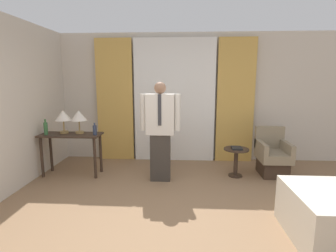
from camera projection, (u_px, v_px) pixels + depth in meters
ground_plane at (166, 231)px, 3.06m from camera, size 16.00×16.00×0.00m
wall_back at (175, 98)px, 5.65m from camera, size 10.00×0.06×2.70m
curtain_sheer_center at (174, 101)px, 5.53m from camera, size 1.70×0.06×2.58m
curtain_drape_left at (115, 101)px, 5.60m from camera, size 0.77×0.06×2.58m
curtain_drape_right at (235, 101)px, 5.46m from camera, size 0.77×0.06×2.58m
desk at (71, 142)px, 4.76m from camera, size 1.09×0.45×0.77m
table_lamp_left at (63, 116)px, 4.75m from camera, size 0.29×0.29×0.42m
table_lamp_right at (79, 116)px, 4.73m from camera, size 0.29×0.29×0.42m
bottle_near_edge at (46, 128)px, 4.67m from camera, size 0.07×0.07×0.28m
bottle_by_lamp at (95, 130)px, 4.65m from camera, size 0.07×0.07×0.22m
person at (160, 129)px, 4.44m from camera, size 0.68×0.22×1.70m
armchair at (272, 157)px, 4.83m from camera, size 0.53×0.64×0.86m
side_table at (236, 157)px, 4.72m from camera, size 0.45×0.45×0.52m
book at (237, 148)px, 4.67m from camera, size 0.18×0.22×0.03m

